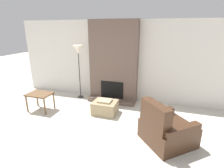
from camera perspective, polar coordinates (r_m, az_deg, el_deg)
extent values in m
plane|color=beige|center=(3.63, -15.22, -23.20)|extent=(24.00, 24.00, 0.00)
cube|color=silver|center=(5.84, 1.10, 7.57)|extent=(6.99, 0.06, 2.60)
cube|color=brown|center=(5.66, 0.52, 7.23)|extent=(1.56, 0.34, 2.60)
cube|color=brown|center=(5.75, -0.38, -5.54)|extent=(1.56, 0.25, 0.12)
cube|color=black|center=(5.73, -0.02, -1.92)|extent=(0.76, 0.02, 0.57)
cube|color=#998460|center=(5.03, -2.30, -7.64)|extent=(0.67, 0.56, 0.36)
cube|color=tan|center=(4.94, -2.32, -5.50)|extent=(0.37, 0.31, 0.05)
cube|color=#422819|center=(4.04, 17.66, -14.90)|extent=(1.29, 1.29, 0.44)
cube|color=#422819|center=(3.70, 13.66, -13.02)|extent=(0.64, 0.70, 0.96)
cube|color=#422819|center=(3.78, 21.57, -16.56)|extent=(0.73, 0.66, 0.58)
cube|color=#422819|center=(4.24, 14.43, -11.76)|extent=(0.73, 0.66, 0.58)
cube|color=brown|center=(5.51, -22.57, -3.04)|extent=(0.69, 0.51, 0.04)
cylinder|color=brown|center=(5.65, -26.03, -5.87)|extent=(0.04, 0.04, 0.49)
cylinder|color=brown|center=(5.27, -21.11, -6.92)|extent=(0.04, 0.04, 0.49)
cylinder|color=brown|center=(5.94, -23.25, -4.36)|extent=(0.04, 0.04, 0.49)
cylinder|color=brown|center=(5.58, -18.41, -5.23)|extent=(0.04, 0.04, 0.49)
cylinder|color=#333333|center=(6.32, -10.15, -4.10)|extent=(0.20, 0.20, 0.02)
cylinder|color=#333333|center=(6.08, -10.54, 2.64)|extent=(0.03, 0.03, 1.52)
cone|color=silver|center=(5.91, -11.04, 11.04)|extent=(0.32, 0.32, 0.27)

